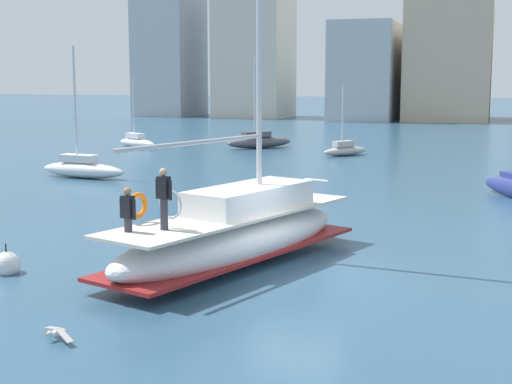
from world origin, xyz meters
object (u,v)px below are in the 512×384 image
Objects in this scene: moored_catamaran at (259,141)px; moored_sloop_far at (137,142)px; mooring_buoy at (7,265)px; moored_cutter_right at (83,168)px; main_sailboat at (236,233)px; moored_sloop_near at (345,149)px; seagull at (58,333)px.

moored_sloop_far is at bearing -164.87° from moored_catamaran.
moored_catamaran is at bearing 97.10° from mooring_buoy.
moored_sloop_far is at bearing 107.65° from moored_cutter_right.
moored_catamaran is 7.20× the size of mooring_buoy.
main_sailboat is at bearing 27.63° from mooring_buoy.
mooring_buoy is (8.42, -18.03, -0.32)m from moored_cutter_right.
moored_sloop_far is 0.78× the size of moored_catamaran.
moored_sloop_far is 37.51m from mooring_buoy.
main_sailboat is 2.60× the size of moored_sloop_near.
moored_cutter_right reaches higher than seagull.
moored_sloop_near is 33.98m from mooring_buoy.
moored_sloop_near is (-2.93, 30.94, -0.48)m from main_sailboat.
seagull is 1.07× the size of mooring_buoy.
seagull is at bearing -77.89° from moored_catamaran.
moored_catamaran is 19.68m from moored_cutter_right.
moored_catamaran is at bearing 154.55° from moored_sloop_near.
seagull is at bearing -87.61° from moored_sloop_near.
moored_sloop_near is 4.93× the size of mooring_buoy.
seagull is (-1.35, -7.07, -0.75)m from main_sailboat.
moored_catamaran is 6.73× the size of seagull.
main_sailboat is 35.92m from moored_catamaran.
moored_cutter_right is 19.90m from mooring_buoy.
mooring_buoy is at bearing -82.90° from moored_catamaran.
main_sailboat reaches higher than moored_sloop_far.
moored_sloop_far is at bearing 111.56° from mooring_buoy.
main_sailboat is at bearing -73.42° from moored_catamaran.
moored_sloop_near is 8.11m from moored_catamaran.
moored_cutter_right reaches higher than mooring_buoy.
moored_sloop_far is 42.99m from seagull.
moored_catamaran is (-7.32, 3.48, 0.14)m from moored_sloop_near.
seagull is (12.67, -22.17, -0.39)m from moored_cutter_right.
main_sailboat reaches higher than moored_cutter_right.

